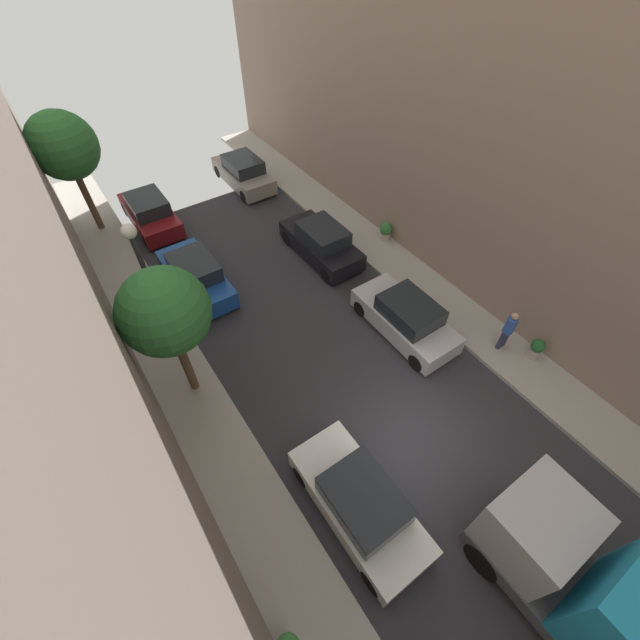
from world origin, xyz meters
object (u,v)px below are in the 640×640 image
Objects in this scene: parked_car_left_3 at (196,276)px; potted_plant_3 at (536,348)px; street_tree_2 at (63,147)px; potted_plant_0 at (386,231)px; street_tree_0 at (165,312)px; parked_car_left_2 at (360,503)px; parked_car_left_4 at (150,213)px; parked_car_right_4 at (243,173)px; parked_car_right_3 at (321,242)px; lamp_post at (145,271)px; pedestrian at (508,329)px; parked_car_right_2 at (406,318)px.

parked_car_left_3 is 5.12× the size of potted_plant_3.
potted_plant_0 is at bearing -38.41° from street_tree_2.
parked_car_left_3 is 5.78m from street_tree_0.
street_tree_2 is 6.29× the size of potted_plant_0.
street_tree_2 is at bearing 97.25° from parked_car_left_2.
potted_plant_0 is at bearing -41.14° from parked_car_left_4.
potted_plant_3 is at bearing -80.01° from parked_car_right_4.
lamp_post is at bearing -171.47° from parked_car_right_3.
pedestrian is at bearing 11.32° from parked_car_left_2.
potted_plant_3 is at bearing -28.47° from street_tree_0.
parked_car_left_4 is 1.00× the size of parked_car_right_3.
potted_plant_3 is at bearing -90.85° from potted_plant_0.
parked_car_left_3 reaches higher than potted_plant_0.
parked_car_left_4 is 11.14m from potted_plant_0.
street_tree_0 is at bearing -101.79° from parked_car_left_4.
parked_car_right_3 is 1.00× the size of parked_car_right_4.
pedestrian is at bearing -95.57° from potted_plant_0.
parked_car_right_3 is at bearing 164.42° from potted_plant_0.
parked_car_left_2 is at bearing -90.00° from parked_car_left_3.
parked_car_right_2 is at bearing -123.14° from potted_plant_0.
parked_car_left_2 is 1.00× the size of parked_car_right_4.
street_tree_2 is (-7.58, 12.96, 3.37)m from parked_car_right_2.
parked_car_right_2 and parked_car_right_4 have the same top height.
parked_car_right_3 is 0.83× the size of lamp_post.
parked_car_left_4 is 10.52m from street_tree_0.
pedestrian is at bearing -49.85° from parked_car_left_3.
parked_car_right_4 is (5.40, 0.83, 0.00)m from parked_car_left_4.
parked_car_right_3 reaches higher than potted_plant_3.
street_tree_0 is at bearing 164.63° from parked_car_right_2.
street_tree_0 is at bearing 151.53° from potted_plant_3.
parked_car_left_4 is (0.00, 5.40, 0.00)m from parked_car_left_3.
street_tree_0 is 2.29m from lamp_post.
street_tree_2 is at bearing 122.32° from potted_plant_3.
pedestrian is at bearing -48.74° from parked_car_right_2.
parked_car_right_2 is 0.79× the size of street_tree_2.
parked_car_left_2 is 17.57m from street_tree_2.
parked_car_left_3 is 1.00× the size of parked_car_right_2.
lamp_post reaches higher than potted_plant_3.
parked_car_right_2 is 15.39m from street_tree_2.
potted_plant_3 is (10.33, -5.60, -3.18)m from street_tree_0.
parked_car_right_3 is 3.11m from potted_plant_0.
parked_car_right_2 is at bearing 37.54° from parked_car_left_2.
pedestrian is at bearing -81.52° from parked_car_right_4.
street_tree_2 reaches higher than potted_plant_0.
potted_plant_3 is (2.87, -8.96, -0.14)m from parked_car_right_3.
lamp_post is (0.28, -8.64, -0.58)m from street_tree_2.
lamp_post is at bearing -130.99° from parked_car_left_3.
parked_car_left_3 is 1.00× the size of parked_car_left_4.
parked_car_right_2 is 12.74m from parked_car_right_4.
potted_plant_0 is (2.99, -8.16, -0.12)m from parked_car_right_4.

